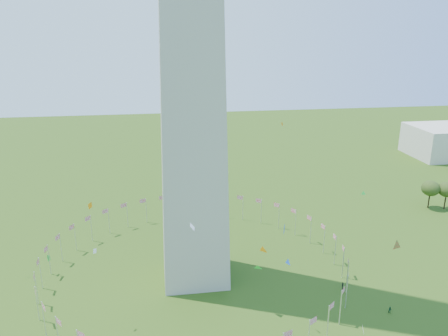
# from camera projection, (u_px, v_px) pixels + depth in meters

# --- Properties ---
(flag_ring) EXTENTS (80.24, 80.24, 9.00)m
(flag_ring) POSITION_uv_depth(u_px,v_px,m) (195.00, 261.00, 118.37)
(flag_ring) COLOR silver
(flag_ring) RESTS_ON ground
(kites_aloft) EXTENTS (126.95, 63.65, 40.72)m
(kites_aloft) POSITION_uv_depth(u_px,v_px,m) (288.00, 243.00, 94.26)
(kites_aloft) COLOR green
(kites_aloft) RESTS_ON ground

